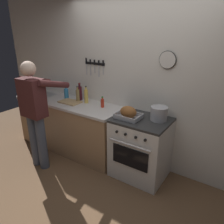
{
  "coord_description": "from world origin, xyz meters",
  "views": [
    {
      "loc": [
        1.4,
        -1.51,
        2.06
      ],
      "look_at": [
        -0.19,
        0.85,
        0.96
      ],
      "focal_mm": 34.54,
      "sensor_mm": 36.0,
      "label": 1
    }
  ],
  "objects_px": {
    "bottle_wine_red": "(80,93)",
    "bottle_hot_sauce": "(102,103)",
    "person_cook": "(35,110)",
    "bottle_cooking_oil": "(86,96)",
    "roasting_pan": "(128,113)",
    "stock_pot": "(159,113)",
    "cutting_board": "(70,102)",
    "bottle_dish_soap": "(66,94)",
    "bottle_vinegar": "(78,95)",
    "stove": "(140,148)"
  },
  "relations": [
    {
      "from": "cutting_board",
      "to": "bottle_vinegar",
      "type": "bearing_deg",
      "value": 53.97
    },
    {
      "from": "person_cook",
      "to": "bottle_dish_soap",
      "type": "distance_m",
      "value": 0.77
    },
    {
      "from": "bottle_vinegar",
      "to": "bottle_dish_soap",
      "type": "xyz_separation_m",
      "value": [
        -0.28,
        0.01,
        -0.02
      ]
    },
    {
      "from": "person_cook",
      "to": "roasting_pan",
      "type": "xyz_separation_m",
      "value": [
        1.24,
        0.59,
        0.03
      ]
    },
    {
      "from": "stock_pot",
      "to": "bottle_cooking_oil",
      "type": "xyz_separation_m",
      "value": [
        -1.29,
        0.01,
        0.03
      ]
    },
    {
      "from": "bottle_dish_soap",
      "to": "bottle_hot_sauce",
      "type": "bearing_deg",
      "value": -0.27
    },
    {
      "from": "roasting_pan",
      "to": "cutting_board",
      "type": "height_order",
      "value": "roasting_pan"
    },
    {
      "from": "bottle_wine_red",
      "to": "bottle_cooking_oil",
      "type": "bearing_deg",
      "value": -17.28
    },
    {
      "from": "stock_pot",
      "to": "bottle_dish_soap",
      "type": "bearing_deg",
      "value": -179.72
    },
    {
      "from": "roasting_pan",
      "to": "bottle_dish_soap",
      "type": "distance_m",
      "value": 1.37
    },
    {
      "from": "stove",
      "to": "bottle_dish_soap",
      "type": "relative_size",
      "value": 3.92
    },
    {
      "from": "stock_pot",
      "to": "bottle_hot_sauce",
      "type": "distance_m",
      "value": 0.94
    },
    {
      "from": "bottle_cooking_oil",
      "to": "bottle_vinegar",
      "type": "bearing_deg",
      "value": -169.45
    },
    {
      "from": "roasting_pan",
      "to": "bottle_vinegar",
      "type": "relative_size",
      "value": 1.31
    },
    {
      "from": "cutting_board",
      "to": "bottle_wine_red",
      "type": "height_order",
      "value": "bottle_wine_red"
    },
    {
      "from": "roasting_pan",
      "to": "cutting_board",
      "type": "xyz_separation_m",
      "value": [
        -1.16,
        0.05,
        -0.07
      ]
    },
    {
      "from": "bottle_wine_red",
      "to": "bottle_vinegar",
      "type": "bearing_deg",
      "value": -69.49
    },
    {
      "from": "stove",
      "to": "bottle_vinegar",
      "type": "distance_m",
      "value": 1.38
    },
    {
      "from": "roasting_pan",
      "to": "bottle_vinegar",
      "type": "xyz_separation_m",
      "value": [
        -1.08,
        0.16,
        0.03
      ]
    },
    {
      "from": "stove",
      "to": "bottle_dish_soap",
      "type": "xyz_separation_m",
      "value": [
        -1.54,
        0.09,
        0.55
      ]
    },
    {
      "from": "stock_pot",
      "to": "cutting_board",
      "type": "xyz_separation_m",
      "value": [
        -1.54,
        -0.13,
        -0.08
      ]
    },
    {
      "from": "roasting_pan",
      "to": "stock_pot",
      "type": "relative_size",
      "value": 1.55
    },
    {
      "from": "bottle_cooking_oil",
      "to": "stove",
      "type": "bearing_deg",
      "value": -5.89
    },
    {
      "from": "cutting_board",
      "to": "stock_pot",
      "type": "bearing_deg",
      "value": 4.88
    },
    {
      "from": "person_cook",
      "to": "bottle_dish_soap",
      "type": "relative_size",
      "value": 7.22
    },
    {
      "from": "stove",
      "to": "bottle_hot_sauce",
      "type": "distance_m",
      "value": 0.91
    },
    {
      "from": "person_cook",
      "to": "bottle_cooking_oil",
      "type": "height_order",
      "value": "person_cook"
    },
    {
      "from": "stock_pot",
      "to": "bottle_dish_soap",
      "type": "relative_size",
      "value": 0.99
    },
    {
      "from": "bottle_vinegar",
      "to": "bottle_wine_red",
      "type": "height_order",
      "value": "bottle_wine_red"
    },
    {
      "from": "person_cook",
      "to": "roasting_pan",
      "type": "distance_m",
      "value": 1.38
    },
    {
      "from": "bottle_dish_soap",
      "to": "bottle_hot_sauce",
      "type": "height_order",
      "value": "bottle_dish_soap"
    },
    {
      "from": "roasting_pan",
      "to": "stock_pot",
      "type": "height_order",
      "value": "stock_pot"
    },
    {
      "from": "bottle_vinegar",
      "to": "bottle_dish_soap",
      "type": "bearing_deg",
      "value": 177.73
    },
    {
      "from": "stove",
      "to": "person_cook",
      "type": "bearing_deg",
      "value": -154.73
    },
    {
      "from": "bottle_dish_soap",
      "to": "bottle_cooking_oil",
      "type": "distance_m",
      "value": 0.44
    },
    {
      "from": "bottle_dish_soap",
      "to": "bottle_hot_sauce",
      "type": "xyz_separation_m",
      "value": [
        0.8,
        -0.0,
        -0.02
      ]
    },
    {
      "from": "person_cook",
      "to": "stock_pot",
      "type": "bearing_deg",
      "value": -71.3
    },
    {
      "from": "person_cook",
      "to": "bottle_wine_red",
      "type": "relative_size",
      "value": 5.51
    },
    {
      "from": "stove",
      "to": "stock_pot",
      "type": "bearing_deg",
      "value": 27.53
    },
    {
      "from": "stock_pot",
      "to": "bottle_vinegar",
      "type": "xyz_separation_m",
      "value": [
        -1.46,
        -0.02,
        0.02
      ]
    },
    {
      "from": "cutting_board",
      "to": "stove",
      "type": "bearing_deg",
      "value": 1.21
    },
    {
      "from": "cutting_board",
      "to": "bottle_vinegar",
      "type": "height_order",
      "value": "bottle_vinegar"
    },
    {
      "from": "bottle_vinegar",
      "to": "bottle_hot_sauce",
      "type": "bearing_deg",
      "value": 0.83
    },
    {
      "from": "bottle_wine_red",
      "to": "bottle_hot_sauce",
      "type": "bearing_deg",
      "value": -8.66
    },
    {
      "from": "bottle_hot_sauce",
      "to": "bottle_cooking_oil",
      "type": "bearing_deg",
      "value": 176.33
    },
    {
      "from": "roasting_pan",
      "to": "cutting_board",
      "type": "bearing_deg",
      "value": 177.58
    },
    {
      "from": "person_cook",
      "to": "bottle_cooking_oil",
      "type": "xyz_separation_m",
      "value": [
        0.32,
        0.78,
        0.07
      ]
    },
    {
      "from": "bottle_vinegar",
      "to": "bottle_wine_red",
      "type": "distance_m",
      "value": 0.1
    },
    {
      "from": "bottle_wine_red",
      "to": "bottle_cooking_oil",
      "type": "xyz_separation_m",
      "value": [
        0.2,
        -0.06,
        -0.01
      ]
    },
    {
      "from": "bottle_vinegar",
      "to": "cutting_board",
      "type": "bearing_deg",
      "value": -126.03
    }
  ]
}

